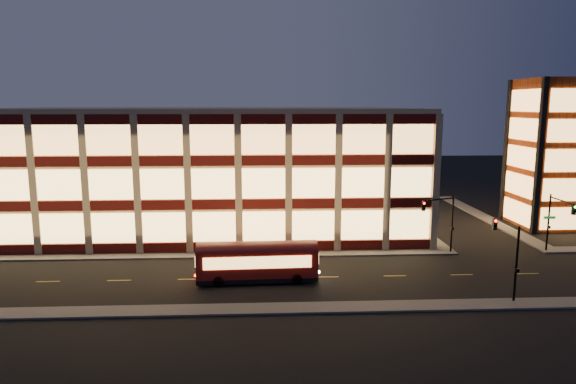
{
  "coord_description": "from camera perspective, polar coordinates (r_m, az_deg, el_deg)",
  "views": [
    {
      "loc": [
        4.41,
        -48.81,
        14.92
      ],
      "look_at": [
        7.25,
        8.0,
        5.2
      ],
      "focal_mm": 32.0,
      "sensor_mm": 36.0,
      "label": 1
    }
  ],
  "objects": [
    {
      "name": "trolley_bus",
      "position": [
        44.08,
        -3.44,
        -7.49
      ],
      "size": [
        10.28,
        3.01,
        3.45
      ],
      "rotation": [
        0.0,
        0.0,
        0.04
      ],
      "color": "maroon",
      "rests_on": "ground"
    },
    {
      "name": "sidewalk_near",
      "position": [
        39.02,
        -9.37,
        -12.81
      ],
      "size": [
        100.0,
        2.0,
        0.15
      ],
      "primitive_type": "cube",
      "color": "#514F4C",
      "rests_on": "ground"
    },
    {
      "name": "sidewalk_tower_west",
      "position": [
        73.67,
        20.92,
        -2.58
      ],
      "size": [
        2.0,
        30.0,
        0.15
      ],
      "primitive_type": "cube",
      "color": "#514F4C",
      "rests_on": "ground"
    },
    {
      "name": "sidewalk_office_east",
      "position": [
        69.98,
        12.63,
        -2.79
      ],
      "size": [
        2.0,
        30.0,
        0.15
      ],
      "primitive_type": "cube",
      "color": "#514F4C",
      "rests_on": "ground"
    },
    {
      "name": "stair_tower",
      "position": [
        70.64,
        27.43,
        3.79
      ],
      "size": [
        8.6,
        8.6,
        18.0
      ],
      "color": "#8C3814",
      "rests_on": "ground"
    },
    {
      "name": "office_building",
      "position": [
        66.57,
        -9.17,
        2.95
      ],
      "size": [
        50.45,
        30.45,
        14.5
      ],
      "color": "tan",
      "rests_on": "ground"
    },
    {
      "name": "ground",
      "position": [
        51.23,
        -7.74,
        -7.33
      ],
      "size": [
        200.0,
        200.0,
        0.0
      ],
      "primitive_type": "plane",
      "color": "black",
      "rests_on": "ground"
    },
    {
      "name": "sidewalk_office_south",
      "position": [
        52.5,
        -10.93,
        -6.91
      ],
      "size": [
        54.0,
        2.0,
        0.15
      ],
      "primitive_type": "cube",
      "color": "#514F4C",
      "rests_on": "ground"
    },
    {
      "name": "traffic_signal_near",
      "position": [
        43.68,
        23.27,
        -5.42
      ],
      "size": [
        0.32,
        4.45,
        6.0
      ],
      "color": "black",
      "rests_on": "ground"
    },
    {
      "name": "traffic_signal_right",
      "position": [
        57.31,
        27.73,
        -2.32
      ],
      "size": [
        1.2,
        4.37,
        6.0
      ],
      "color": "black",
      "rests_on": "ground"
    },
    {
      "name": "traffic_signal_far",
      "position": [
        53.28,
        16.74,
        -2.43
      ],
      "size": [
        3.79,
        1.87,
        6.0
      ],
      "color": "black",
      "rests_on": "ground"
    }
  ]
}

